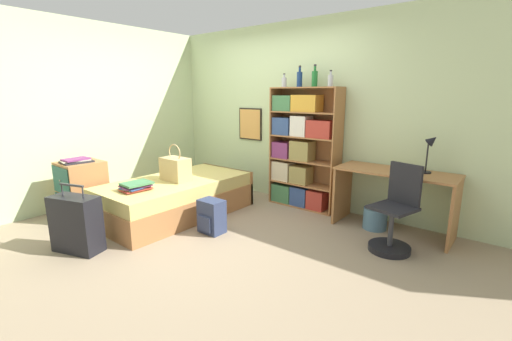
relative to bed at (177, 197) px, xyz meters
The scene contains 19 objects.
ground_plane 0.66m from the bed, ahead, with size 14.00×14.00×0.00m, color gray.
wall_back 1.98m from the bed, 68.54° to the left, with size 10.00×0.09×2.60m.
wall_left 1.77m from the bed, behind, with size 0.06×10.00×2.60m.
bed is the anchor object (origin of this frame).
handbag 0.41m from the bed, 42.93° to the right, with size 0.39×0.23×0.48m.
book_stack_on_bed 0.69m from the bed, 85.41° to the right, with size 0.30×0.36×0.10m.
suitcase 1.35m from the bed, 86.79° to the right, with size 0.55×0.39×0.72m.
dresser 1.22m from the bed, 135.69° to the right, with size 0.48×0.52×0.75m.
magazine_pile_on_dresser 1.34m from the bed, 134.13° to the right, with size 0.30×0.37×0.05m.
bookcase 1.81m from the bed, 52.02° to the left, with size 1.01×0.30×1.68m.
bottle_green 2.16m from the bed, 59.25° to the left, with size 0.07×0.07×0.19m.
bottle_brown 2.30m from the bed, 52.79° to the left, with size 0.08×0.08×0.28m.
bottle_clear 2.42m from the bed, 47.89° to the left, with size 0.08×0.08×0.29m.
bottle_blue 2.52m from the bed, 41.62° to the left, with size 0.07×0.07×0.20m.
desk 2.74m from the bed, 26.97° to the left, with size 1.32×0.55×0.73m.
desk_lamp 3.15m from the bed, 25.98° to the left, with size 0.17×0.12×0.45m.
desk_chair 2.71m from the bed, 15.51° to the left, with size 0.48×0.48×0.91m.
backpack 0.81m from the bed, ahead, with size 0.29×0.24×0.40m.
waste_bin 2.55m from the bed, 27.66° to the left, with size 0.28×0.28×0.26m.
Camera 1 is at (2.97, -2.73, 1.61)m, focal length 24.00 mm.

